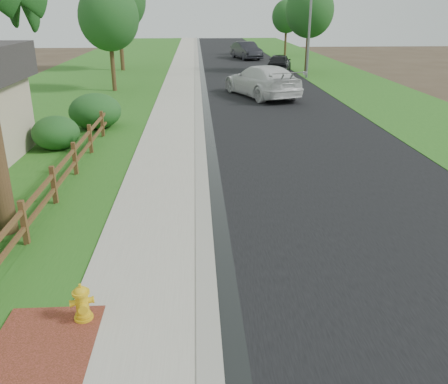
{
  "coord_description": "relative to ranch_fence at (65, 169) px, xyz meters",
  "views": [
    {
      "loc": [
        0.28,
        -6.99,
        5.03
      ],
      "look_at": [
        0.9,
        3.63,
        0.88
      ],
      "focal_mm": 38.0,
      "sensor_mm": 36.0,
      "label": 1
    }
  ],
  "objects": [
    {
      "name": "ground",
      "position": [
        3.6,
        -6.4,
        -0.62
      ],
      "size": [
        120.0,
        120.0,
        0.0
      ],
      "primitive_type": "plane",
      "color": "#3E3022"
    },
    {
      "name": "brick_patch",
      "position": [
        1.4,
        -7.4,
        -0.56
      ],
      "size": [
        1.6,
        2.4,
        0.11
      ],
      "primitive_type": "cube",
      "color": "brown",
      "rests_on": "ground"
    },
    {
      "name": "shrub_d",
      "position": [
        -0.57,
        7.6,
        0.16
      ],
      "size": [
        2.81,
        2.81,
        1.55
      ],
      "primitive_type": "ellipsoid",
      "rotation": [
        0.0,
        0.0,
        -0.28
      ],
      "color": "#1B4E1F",
      "rests_on": "ground"
    },
    {
      "name": "tree_far_right",
      "position": [
        13.89,
        41.02,
        3.5
      ],
      "size": [
        3.19,
        3.19,
        5.88
      ],
      "color": "#3B2A18",
      "rests_on": "ground"
    },
    {
      "name": "ranch_fence",
      "position": [
        0.0,
        0.0,
        0.0
      ],
      "size": [
        0.12,
        16.92,
        1.1
      ],
      "color": "#50301A",
      "rests_on": "ground"
    },
    {
      "name": "curb",
      "position": [
        4.0,
        28.6,
        -0.56
      ],
      "size": [
        0.4,
        90.0,
        0.12
      ],
      "primitive_type": "cube",
      "color": "gray",
      "rests_on": "ground"
    },
    {
      "name": "shrub_c",
      "position": [
        -1.41,
        4.32,
        0.02
      ],
      "size": [
        2.03,
        2.03,
        1.27
      ],
      "primitive_type": "ellipsoid",
      "rotation": [
        0.0,
        0.0,
        -0.17
      ],
      "color": "#1B4E1F",
      "rests_on": "ground"
    },
    {
      "name": "road",
      "position": [
        8.2,
        28.6,
        -0.61
      ],
      "size": [
        8.0,
        90.0,
        0.02
      ],
      "primitive_type": "cube",
      "color": "black",
      "rests_on": "ground"
    },
    {
      "name": "grass_strip",
      "position": [
        0.8,
        28.6,
        -0.59
      ],
      "size": [
        1.6,
        90.0,
        0.06
      ],
      "primitive_type": "cube",
      "color": "#245B1A",
      "rests_on": "ground"
    },
    {
      "name": "tree_near_left",
      "position": [
        -1.34,
        17.7,
        3.86
      ],
      "size": [
        3.67,
        3.67,
        6.51
      ],
      "color": "#3B2A18",
      "rests_on": "ground"
    },
    {
      "name": "tree_mid_right",
      "position": [
        12.97,
        26.15,
        4.16
      ],
      "size": [
        3.8,
        3.8,
        6.88
      ],
      "color": "#3B2A18",
      "rests_on": "ground"
    },
    {
      "name": "tree_mid_left",
      "position": [
        -2.3,
        28.43,
        4.97
      ],
      "size": [
        4.53,
        4.53,
        8.1
      ],
      "color": "#3B2A18",
      "rests_on": "ground"
    },
    {
      "name": "dark_car_far",
      "position": [
        9.17,
        37.53,
        0.26
      ],
      "size": [
        3.1,
        5.48,
        1.71
      ],
      "primitive_type": "imported",
      "rotation": [
        0.0,
        0.0,
        0.26
      ],
      "color": "black",
      "rests_on": "road"
    },
    {
      "name": "verge_far",
      "position": [
        15.1,
        28.6,
        -0.6
      ],
      "size": [
        6.0,
        90.0,
        0.04
      ],
      "primitive_type": "cube",
      "color": "#245B1A",
      "rests_on": "ground"
    },
    {
      "name": "fire_hydrant",
      "position": [
        1.9,
        -6.57,
        -0.2
      ],
      "size": [
        0.45,
        0.37,
        0.68
      ],
      "color": "gold",
      "rests_on": "sidewalk"
    },
    {
      "name": "lawn_near",
      "position": [
        -4.4,
        28.6,
        -0.6
      ],
      "size": [
        9.0,
        90.0,
        0.04
      ],
      "primitive_type": "cube",
      "color": "#245B1A",
      "rests_on": "ground"
    },
    {
      "name": "dark_car_mid",
      "position": [
        10.8,
        26.58,
        0.15
      ],
      "size": [
        2.8,
        4.68,
        1.49
      ],
      "primitive_type": "imported",
      "rotation": [
        0.0,
        0.0,
        2.89
      ],
      "color": "black",
      "rests_on": "road"
    },
    {
      "name": "streetlight",
      "position": [
        12.15,
        22.89,
        4.33
      ],
      "size": [
        1.93,
        0.91,
        8.74
      ],
      "color": "gray",
      "rests_on": "ground"
    },
    {
      "name": "white_suv",
      "position": [
        7.82,
        15.19,
        0.32
      ],
      "size": [
        4.66,
        6.84,
        1.84
      ],
      "primitive_type": "imported",
      "rotation": [
        0.0,
        0.0,
        3.5
      ],
      "color": "silver",
      "rests_on": "road"
    },
    {
      "name": "wet_gutter",
      "position": [
        4.35,
        28.6,
        -0.6
      ],
      "size": [
        0.5,
        90.0,
        0.0
      ],
      "primitive_type": "cube",
      "color": "black",
      "rests_on": "road"
    },
    {
      "name": "sidewalk",
      "position": [
        2.7,
        28.6,
        -0.57
      ],
      "size": [
        2.2,
        90.0,
        0.1
      ],
      "primitive_type": "cube",
      "color": "#A39D8E",
      "rests_on": "ground"
    }
  ]
}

